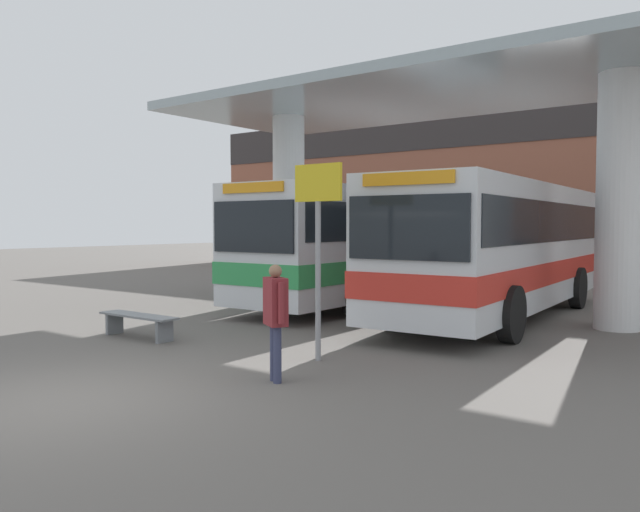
{
  "coord_description": "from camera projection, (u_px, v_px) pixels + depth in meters",
  "views": [
    {
      "loc": [
        7.2,
        -4.24,
        2.2
      ],
      "look_at": [
        0.0,
        5.5,
        1.6
      ],
      "focal_mm": 35.0,
      "sensor_mm": 36.0,
      "label": 1
    }
  ],
  "objects": [
    {
      "name": "townhouse_backdrop",
      "position": [
        573.0,
        171.0,
        26.54
      ],
      "size": [
        40.0,
        0.58,
        7.73
      ],
      "color": "brown",
      "rests_on": "ground_plane"
    },
    {
      "name": "station_canopy",
      "position": [
        427.0,
        128.0,
        15.59
      ],
      "size": [
        13.95,
        6.2,
        5.61
      ],
      "color": "silver",
      "rests_on": "ground_plane"
    },
    {
      "name": "info_sign_platform",
      "position": [
        318.0,
        222.0,
        10.02
      ],
      "size": [
        0.9,
        0.09,
        3.18
      ],
      "color": "gray",
      "rests_on": "ground_plane"
    },
    {
      "name": "transit_bus_center_bay",
      "position": [
        500.0,
        244.0,
        14.78
      ],
      "size": [
        3.04,
        10.21,
        3.13
      ],
      "rotation": [
        0.0,
        0.0,
        3.19
      ],
      "color": "silver",
      "rests_on": "ground_plane"
    },
    {
      "name": "waiting_bench_near_pillar",
      "position": [
        138.0,
        320.0,
        12.13
      ],
      "size": [
        1.93,
        0.44,
        0.46
      ],
      "color": "slate",
      "rests_on": "ground_plane"
    },
    {
      "name": "transit_bus_left_bay",
      "position": [
        389.0,
        240.0,
        18.56
      ],
      "size": [
        2.89,
        12.18,
        3.16
      ],
      "rotation": [
        0.0,
        0.0,
        3.16
      ],
      "color": "silver",
      "rests_on": "ground_plane"
    },
    {
      "name": "pedestrian_waiting",
      "position": [
        276.0,
        310.0,
        8.7
      ],
      "size": [
        0.56,
        0.43,
        1.65
      ],
      "rotation": [
        0.0,
        0.0,
        -0.56
      ],
      "color": "#333856",
      "rests_on": "ground_plane"
    },
    {
      "name": "ground_plane",
      "position": [
        59.0,
        401.0,
        7.79
      ],
      "size": [
        100.0,
        100.0,
        0.0
      ],
      "primitive_type": "plane",
      "color": "#605B56"
    }
  ]
}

